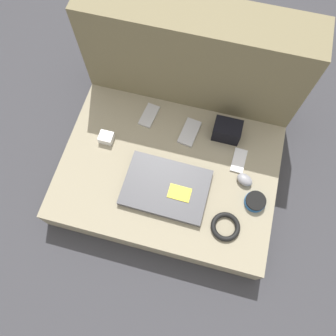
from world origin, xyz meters
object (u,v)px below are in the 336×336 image
at_px(computer_mouse, 245,180).
at_px(phone_black, 190,132).
at_px(phone_silver, 149,115).
at_px(charger_brick, 106,138).
at_px(phone_small, 239,161).
at_px(laptop, 166,188).
at_px(camera_pouch, 227,131).
at_px(speaker_puck, 255,201).

relative_size(computer_mouse, phone_black, 0.59).
relative_size(phone_silver, charger_brick, 2.07).
xyz_separation_m(computer_mouse, phone_small, (-0.04, 0.08, -0.01)).
bearing_deg(charger_brick, computer_mouse, -3.69).
distance_m(laptop, charger_brick, 0.34).
distance_m(camera_pouch, charger_brick, 0.52).
bearing_deg(phone_small, computer_mouse, -64.30).
bearing_deg(laptop, computer_mouse, 21.38).
bearing_deg(charger_brick, speaker_puck, -10.11).
bearing_deg(computer_mouse, speaker_puck, -31.08).
xyz_separation_m(laptop, computer_mouse, (0.30, 0.11, 0.00)).
bearing_deg(phone_black, charger_brick, -152.36).
distance_m(speaker_puck, phone_silver, 0.59).
xyz_separation_m(computer_mouse, speaker_puck, (0.06, -0.08, -0.00)).
bearing_deg(phone_black, phone_small, -10.44).
relative_size(computer_mouse, speaker_puck, 0.95).
bearing_deg(speaker_puck, phone_silver, 151.84).
bearing_deg(computer_mouse, phone_silver, -179.84).
distance_m(laptop, phone_silver, 0.35).
distance_m(phone_silver, charger_brick, 0.22).
height_order(speaker_puck, phone_small, speaker_puck).
bearing_deg(phone_black, phone_silver, 176.87).
relative_size(laptop, charger_brick, 5.81).
xyz_separation_m(speaker_puck, phone_small, (-0.09, 0.16, -0.01)).
relative_size(computer_mouse, phone_small, 0.72).
height_order(speaker_puck, phone_silver, speaker_puck).
xyz_separation_m(laptop, phone_small, (0.27, 0.20, -0.01)).
height_order(computer_mouse, camera_pouch, camera_pouch).
xyz_separation_m(phone_silver, camera_pouch, (0.35, -0.01, 0.04)).
relative_size(phone_silver, phone_black, 0.90).
distance_m(laptop, computer_mouse, 0.32).
bearing_deg(phone_black, camera_pouch, 18.73).
height_order(laptop, camera_pouch, camera_pouch).
xyz_separation_m(laptop, camera_pouch, (0.19, 0.30, 0.03)).
bearing_deg(camera_pouch, phone_silver, 178.67).
relative_size(phone_silver, camera_pouch, 1.05).
height_order(speaker_puck, charger_brick, charger_brick).
xyz_separation_m(phone_small, camera_pouch, (-0.08, 0.11, 0.04)).
bearing_deg(charger_brick, laptop, -26.41).
xyz_separation_m(phone_black, charger_brick, (-0.34, -0.12, 0.01)).
bearing_deg(phone_small, phone_black, 164.04).
bearing_deg(laptop, phone_silver, 118.23).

